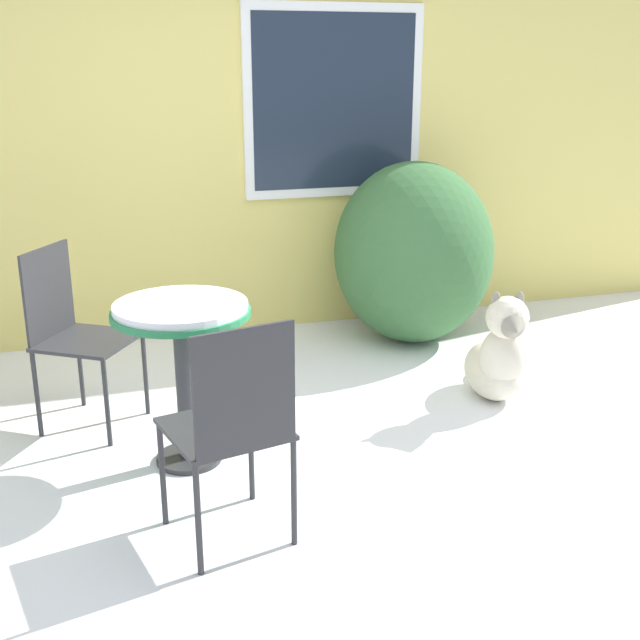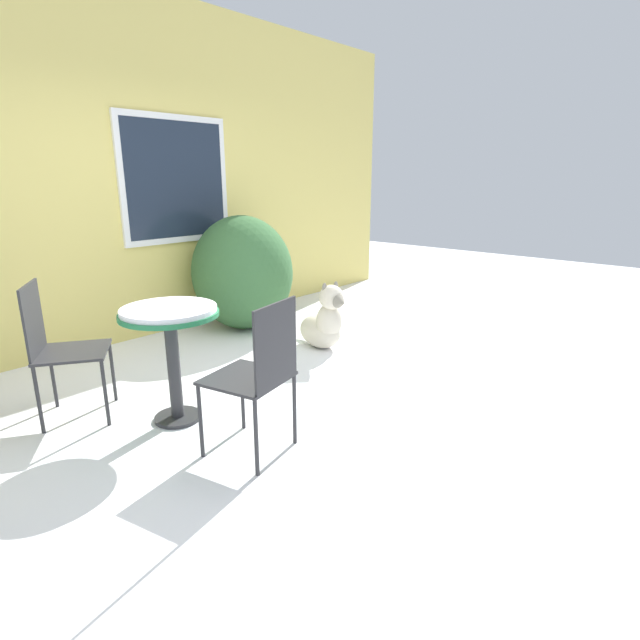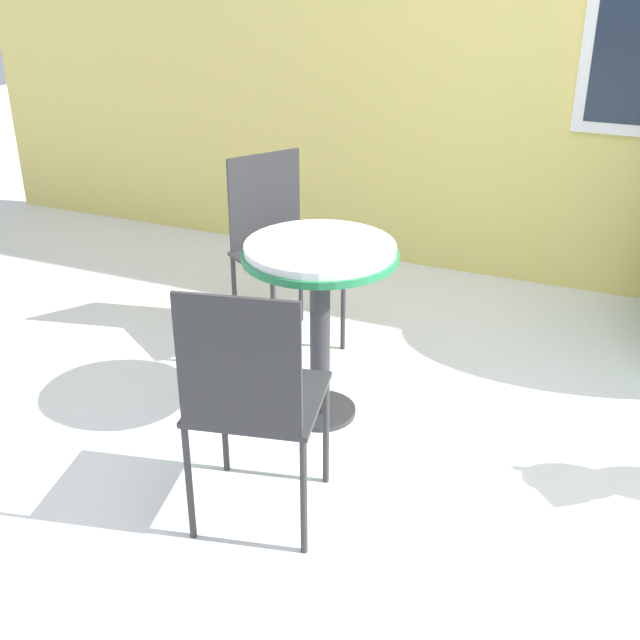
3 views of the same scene
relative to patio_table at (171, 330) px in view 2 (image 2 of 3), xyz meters
name	(u,v)px [view 2 (image 2 of 3)]	position (x,y,z in m)	size (l,w,h in m)	color
ground_plane	(290,398)	(0.74, -0.33, -0.63)	(16.00, 16.00, 0.00)	white
house_wall	(121,172)	(0.76, 1.86, 0.99)	(8.00, 0.10, 3.25)	#E5D16B
shrub_left	(242,273)	(1.71, 1.31, -0.03)	(1.05, 1.09, 1.20)	#386638
patio_table	(171,330)	(0.00, 0.00, 0.00)	(0.63, 0.63, 0.78)	#2D2D30
patio_chair_near_table	(59,345)	(-0.47, 0.58, -0.11)	(0.59, 0.59, 0.94)	#2D2D30
patio_chair_far_side	(258,371)	(0.08, -0.74, -0.11)	(0.51, 0.51, 0.94)	#2D2D30
dog	(324,324)	(1.75, 0.20, -0.39)	(0.44, 0.73, 0.66)	beige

